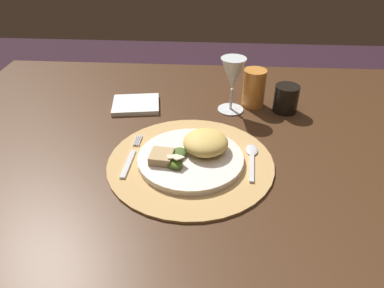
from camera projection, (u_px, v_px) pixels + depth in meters
dining_table at (188, 166)px, 1.00m from camera, size 1.38×0.96×0.75m
placemat at (191, 162)px, 0.84m from camera, size 0.38×0.38×0.01m
dinner_plate at (191, 159)px, 0.84m from camera, size 0.24×0.24×0.01m
pasta_serving at (206, 142)px, 0.84m from camera, size 0.11×0.11×0.04m
salad_greens at (175, 159)px, 0.81m from camera, size 0.07×0.10×0.03m
bread_piece at (161, 157)px, 0.81m from camera, size 0.05×0.06×0.02m
fork at (131, 157)px, 0.85m from camera, size 0.02×0.17×0.00m
spoon at (252, 155)px, 0.85m from camera, size 0.03×0.14×0.01m
napkin at (136, 104)px, 1.07m from camera, size 0.15×0.13×0.01m
wine_glass at (233, 76)px, 1.00m from camera, size 0.07×0.07×0.16m
amber_tumbler at (254, 88)px, 1.05m from camera, size 0.06×0.06×0.11m
dark_tumbler at (286, 99)px, 1.03m from camera, size 0.07×0.07×0.08m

